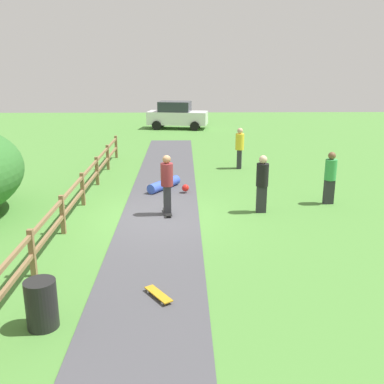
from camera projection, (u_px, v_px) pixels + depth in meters
ground_plane at (160, 217)px, 13.68m from camera, size 60.00×60.00×0.00m
asphalt_path at (160, 217)px, 13.68m from camera, size 2.40×28.00×0.02m
wooden_fence at (73, 197)px, 13.44m from camera, size 0.12×18.12×1.10m
trash_bin at (42, 304)px, 7.89m from camera, size 0.56×0.56×0.90m
skater_riding at (167, 182)px, 13.62m from camera, size 0.44×0.82×1.87m
skater_fallen at (166, 185)px, 16.59m from camera, size 1.53×1.58×0.36m
skateboard_loose at (158, 294)px, 8.96m from camera, size 0.61×0.78×0.08m
bystander_green at (330, 175)px, 14.75m from camera, size 0.40×0.40×1.76m
bystander_yellow at (240, 146)px, 19.75m from camera, size 0.45×0.45×1.81m
bystander_black at (262, 181)px, 13.89m from camera, size 0.42×0.42×1.83m
parked_car_white at (177, 115)px, 31.86m from camera, size 4.42×2.51×1.92m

